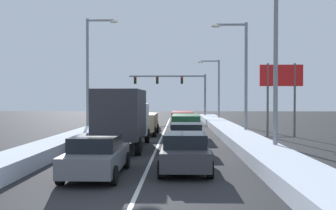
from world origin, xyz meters
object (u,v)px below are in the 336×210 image
object	(u,v)px
sedan_black_right_lane_second	(186,137)
street_lamp_right_near	(269,53)
traffic_light_gantry	(178,85)
sedan_charcoal_right_lane_nearest	(185,151)
suv_tan_center_lane_third	(144,122)
street_lamp_right_far	(216,85)
box_truck_center_lane_second	(123,116)
street_lamp_right_mid	(241,69)
street_lamp_left_mid	(91,66)
sedan_navy_center_lane_fourth	(147,120)
suv_green_right_lane_third	(185,124)
sedan_gray_center_lane_nearest	(97,155)
suv_red_right_lane_fourth	(183,119)
roadside_sign_right	(281,83)

from	to	relation	value
sedan_black_right_lane_second	street_lamp_right_near	size ratio (longest dim) A/B	0.52
sedan_black_right_lane_second	traffic_light_gantry	size ratio (longest dim) A/B	0.42
sedan_charcoal_right_lane_nearest	suv_tan_center_lane_third	distance (m)	15.19
street_lamp_right_far	suv_tan_center_lane_third	bearing A→B (deg)	-114.65
box_truck_center_lane_second	street_lamp_right_mid	world-z (taller)	street_lamp_right_mid
sedan_charcoal_right_lane_nearest	street_lamp_left_mid	bearing A→B (deg)	114.87
suv_tan_center_lane_third	sedan_navy_center_lane_fourth	bearing A→B (deg)	92.77
sedan_charcoal_right_lane_nearest	traffic_light_gantry	xyz separation A→B (m)	(-0.34, 37.24, 3.96)
suv_green_right_lane_third	street_lamp_right_far	bearing A→B (deg)	77.35
sedan_black_right_lane_second	sedan_gray_center_lane_nearest	distance (m)	7.83
sedan_charcoal_right_lane_nearest	suv_red_right_lane_fourth	bearing A→B (deg)	89.68
suv_tan_center_lane_third	sedan_navy_center_lane_fourth	xyz separation A→B (m)	(-0.32, 6.68, -0.25)
street_lamp_right_mid	street_lamp_right_far	size ratio (longest dim) A/B	1.12
street_lamp_right_far	roadside_sign_right	size ratio (longest dim) A/B	1.36
traffic_light_gantry	street_lamp_right_mid	xyz separation A→B (m)	(4.65, -24.55, 0.29)
sedan_navy_center_lane_fourth	street_lamp_right_far	bearing A→B (deg)	50.10
roadside_sign_right	suv_red_right_lane_fourth	bearing A→B (deg)	139.07
suv_green_right_lane_third	sedan_navy_center_lane_fourth	distance (m)	9.21
traffic_light_gantry	roadside_sign_right	size ratio (longest dim) A/B	1.93
box_truck_center_lane_second	sedan_navy_center_lane_fourth	distance (m)	15.18
suv_red_right_lane_fourth	traffic_light_gantry	size ratio (longest dim) A/B	0.46
suv_tan_center_lane_third	street_lamp_right_near	xyz separation A→B (m)	(7.20, -11.13, 4.10)
suv_green_right_lane_third	roadside_sign_right	bearing A→B (deg)	2.41
sedan_charcoal_right_lane_nearest	suv_red_right_lane_fourth	world-z (taller)	suv_red_right_lane_fourth
suv_tan_center_lane_third	street_lamp_right_mid	distance (m)	8.62
suv_tan_center_lane_third	roadside_sign_right	xyz separation A→B (m)	(10.41, -1.50, 3.00)
sedan_charcoal_right_lane_nearest	traffic_light_gantry	bearing A→B (deg)	90.52
traffic_light_gantry	street_lamp_right_far	bearing A→B (deg)	-55.94
sedan_charcoal_right_lane_nearest	street_lamp_left_mid	size ratio (longest dim) A/B	0.47
street_lamp_right_mid	street_lamp_left_mid	xyz separation A→B (m)	(-11.80, 3.47, 0.56)
suv_red_right_lane_fourth	sedan_gray_center_lane_nearest	bearing A→B (deg)	-99.24
sedan_black_right_lane_second	suv_green_right_lane_third	size ratio (longest dim) A/B	0.92
sedan_gray_center_lane_nearest	street_lamp_right_far	bearing A→B (deg)	76.75
street_lamp_left_mid	roadside_sign_right	size ratio (longest dim) A/B	1.72
sedan_gray_center_lane_nearest	suv_tan_center_lane_third	size ratio (longest dim) A/B	0.92
suv_green_right_lane_third	street_lamp_right_mid	size ratio (longest dim) A/B	0.58
sedan_gray_center_lane_nearest	street_lamp_left_mid	xyz separation A→B (m)	(-4.21, 17.31, 4.81)
sedan_charcoal_right_lane_nearest	street_lamp_right_near	xyz separation A→B (m)	(4.19, 3.76, 4.36)
suv_tan_center_lane_third	street_lamp_left_mid	xyz separation A→B (m)	(-4.48, 1.28, 4.56)
street_lamp_left_mid	roadside_sign_right	world-z (taller)	street_lamp_left_mid
sedan_black_right_lane_second	street_lamp_right_far	size ratio (longest dim) A/B	0.60
sedan_charcoal_right_lane_nearest	traffic_light_gantry	size ratio (longest dim) A/B	0.42
suv_red_right_lane_fourth	street_lamp_right_far	distance (m)	12.11
traffic_light_gantry	street_lamp_left_mid	size ratio (longest dim) A/B	1.12
suv_tan_center_lane_third	roadside_sign_right	size ratio (longest dim) A/B	0.89
suv_green_right_lane_third	suv_tan_center_lane_third	distance (m)	3.73
sedan_black_right_lane_second	suv_tan_center_lane_third	xyz separation A→B (m)	(-3.17, 9.00, 0.25)
suv_tan_center_lane_third	street_lamp_right_near	bearing A→B (deg)	-57.09
street_lamp_right_far	traffic_light_gantry	bearing A→B (deg)	124.06
sedan_gray_center_lane_nearest	suv_tan_center_lane_third	distance (m)	16.04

